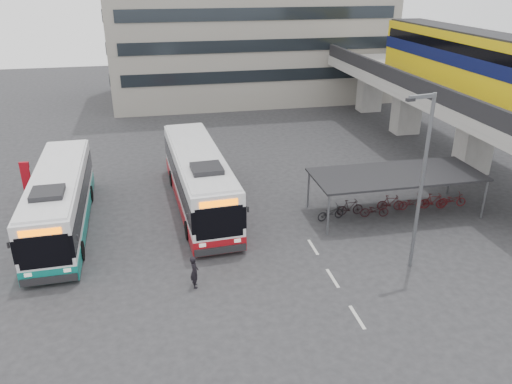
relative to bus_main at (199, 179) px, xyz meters
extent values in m
plane|color=#28282B|center=(2.81, -6.42, -1.77)|extent=(120.00, 120.00, 0.00)
cube|color=gray|center=(19.81, 1.58, 0.53)|extent=(2.20, 1.60, 4.60)
cube|color=gray|center=(19.81, 11.58, 0.53)|extent=(2.20, 1.60, 4.60)
cube|color=gray|center=(19.81, 19.58, 0.53)|extent=(2.20, 1.60, 4.60)
cube|color=gray|center=(19.81, 5.58, 3.28)|extent=(8.00, 32.00, 0.90)
cube|color=black|center=(16.06, 5.58, 4.28)|extent=(0.35, 32.00, 1.10)
cube|color=black|center=(23.56, 5.58, 4.28)|extent=(0.35, 32.00, 1.10)
cube|color=gold|center=(19.81, 3.84, 5.83)|extent=(2.90, 20.00, 3.90)
cube|color=#0A0F3B|center=(19.81, 3.84, 6.03)|extent=(2.98, 20.02, 0.90)
cube|color=black|center=(19.81, 3.84, 6.83)|extent=(2.96, 19.20, 0.70)
cube|color=black|center=(19.81, 3.84, 7.78)|extent=(2.70, 19.60, 0.25)
cylinder|color=#595B60|center=(6.51, -1.62, -0.57)|extent=(0.12, 0.12, 2.40)
cylinder|color=#595B60|center=(16.11, -1.62, -0.57)|extent=(0.12, 0.12, 2.40)
cylinder|color=#595B60|center=(6.51, -5.22, -0.57)|extent=(0.12, 0.12, 2.40)
cylinder|color=#595B60|center=(16.11, -5.22, -0.57)|extent=(0.12, 0.12, 2.40)
cube|color=black|center=(11.31, -3.42, 0.71)|extent=(10.00, 4.00, 0.12)
imported|color=black|center=(7.31, -3.42, -1.32)|extent=(1.71, 0.60, 0.90)
imported|color=black|center=(8.65, -3.42, -1.27)|extent=(1.66, 0.47, 1.00)
imported|color=black|center=(9.98, -3.42, -1.32)|extent=(1.71, 0.60, 0.90)
imported|color=black|center=(11.31, -3.42, -1.27)|extent=(1.66, 0.47, 1.00)
imported|color=#350C0F|center=(12.65, -3.42, -1.32)|extent=(1.71, 0.60, 0.90)
imported|color=#3F0C0F|center=(13.98, -3.42, -1.27)|extent=(1.66, 0.47, 1.00)
imported|color=#490C0F|center=(15.31, -3.42, -1.32)|extent=(1.71, 0.60, 0.90)
cube|color=beige|center=(5.31, -12.42, -1.76)|extent=(0.15, 1.60, 0.01)
cube|color=beige|center=(5.31, -9.42, -1.76)|extent=(0.15, 1.60, 0.01)
cube|color=beige|center=(5.31, -6.42, -1.76)|extent=(0.15, 1.60, 0.01)
cube|color=white|center=(0.00, 0.02, 0.18)|extent=(3.43, 12.97, 2.94)
cube|color=maroon|center=(0.00, 0.02, -1.18)|extent=(3.47, 13.01, 0.80)
cube|color=black|center=(0.00, 0.02, 0.32)|extent=(3.49, 12.99, 1.23)
cube|color=#FF6800|center=(0.35, -6.39, 1.28)|extent=(1.91, 0.18, 0.32)
cube|color=black|center=(0.18, -3.19, 1.89)|extent=(1.73, 1.80, 0.30)
cylinder|color=black|center=(-1.06, -4.15, -1.23)|extent=(0.38, 1.09, 1.07)
cylinder|color=black|center=(1.08, 3.68, -1.23)|extent=(0.38, 1.09, 1.07)
cube|color=white|center=(-7.88, -1.30, 0.08)|extent=(2.86, 12.19, 2.78)
cube|color=#0C6E63|center=(-7.88, -1.30, -1.21)|extent=(2.90, 12.23, 0.76)
cube|color=black|center=(-7.88, -1.30, 0.20)|extent=(2.92, 12.21, 1.16)
cube|color=#FF6800|center=(-7.74, -7.36, 1.11)|extent=(1.81, 0.12, 0.30)
cube|color=black|center=(-7.81, -4.33, 1.69)|extent=(1.58, 1.65, 0.28)
cylinder|color=black|center=(-9.00, -5.21, -1.26)|extent=(0.33, 1.02, 1.01)
cylinder|color=black|center=(-6.76, 2.12, -1.26)|extent=(0.33, 1.02, 1.01)
imported|color=black|center=(-1.17, -8.71, -0.97)|extent=(0.43, 0.61, 1.59)
cylinder|color=#595B60|center=(9.44, -9.19, 2.57)|extent=(0.17, 0.17, 8.67)
cube|color=#595B60|center=(8.80, -9.30, 6.79)|extent=(1.31, 0.39, 0.16)
cube|color=black|center=(8.21, -9.41, 6.71)|extent=(0.41, 0.26, 0.13)
cube|color=#9E0914|center=(-9.07, -4.50, -0.53)|extent=(0.50, 0.16, 2.48)
cube|color=white|center=(-9.07, -4.50, 0.12)|extent=(0.54, 0.05, 0.50)
cube|color=#9E0914|center=(-10.38, 2.51, -0.38)|extent=(0.57, 0.24, 2.78)
cube|color=white|center=(-10.38, 2.51, 0.35)|extent=(0.60, 0.11, 0.56)
camera|label=1|loc=(-2.45, -28.29, 11.64)|focal=35.00mm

